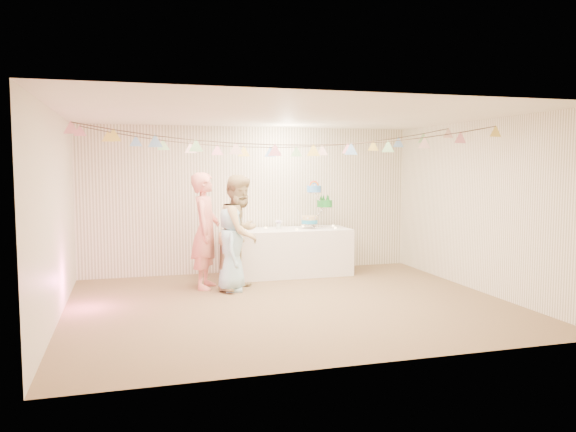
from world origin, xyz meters
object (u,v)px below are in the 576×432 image
object	(u,v)px
person_child	(231,249)
person_adult_b	(241,232)
person_adult_a	(206,231)
cake_stand	(317,209)
table	(288,252)

from	to	relation	value
person_child	person_adult_b	bearing A→B (deg)	-51.82
person_adult_a	person_adult_b	world-z (taller)	person_adult_a
person_adult_a	person_child	world-z (taller)	person_adult_a
person_child	cake_stand	bearing A→B (deg)	-48.56
table	person_child	xyz separation A→B (m)	(-1.17, -0.97, 0.24)
table	person_adult_a	xyz separation A→B (m)	(-1.52, -0.67, 0.50)
cake_stand	person_child	world-z (taller)	cake_stand
person_adult_b	cake_stand	bearing A→B (deg)	-19.96
person_adult_a	person_child	distance (m)	0.53
table	cake_stand	world-z (taller)	cake_stand
person_adult_a	person_child	size ratio (longest dim) A/B	1.40
cake_stand	person_child	bearing A→B (deg)	-149.28
table	cake_stand	xyz separation A→B (m)	(0.55, 0.05, 0.73)
table	person_adult_b	world-z (taller)	person_adult_b
table	person_child	size ratio (longest dim) A/B	1.67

